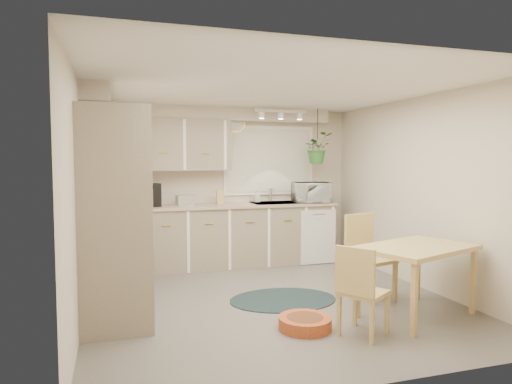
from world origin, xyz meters
TOP-DOWN VIEW (x-y plane):
  - floor at (0.00, 0.00)m, footprint 4.20×4.20m
  - ceiling at (0.00, 0.00)m, footprint 4.20×4.20m
  - wall_back at (0.00, 2.10)m, footprint 4.00×0.04m
  - wall_front at (0.00, -2.10)m, footprint 4.00×0.04m
  - wall_left at (-2.00, 0.00)m, footprint 0.04×4.20m
  - wall_right at (2.00, 0.00)m, footprint 0.04×4.20m
  - base_cab_left at (-1.70, 0.88)m, footprint 0.60×1.85m
  - base_cab_back at (-0.20, 1.80)m, footprint 3.60×0.60m
  - counter_left at (-1.69, 0.88)m, footprint 0.64×1.89m
  - counter_back at (-0.20, 1.79)m, footprint 3.64×0.64m
  - oven_stack at (-1.68, -0.38)m, footprint 0.65×0.65m
  - wall_oven_face at (-1.35, -0.38)m, footprint 0.02×0.56m
  - upper_cab_left at (-1.82, 1.00)m, footprint 0.35×2.00m
  - upper_cab_back at (-1.00, 1.93)m, footprint 2.00×0.35m
  - soffit_left at (-1.85, 1.00)m, footprint 0.30×2.00m
  - soffit_back at (-0.20, 1.95)m, footprint 3.60×0.30m
  - cooktop at (-1.68, 0.30)m, footprint 0.52×0.58m
  - range_hood at (-1.70, 0.30)m, footprint 0.40×0.60m
  - window_blinds at (0.70, 2.07)m, footprint 1.40×0.02m
  - window_frame at (0.70, 2.08)m, footprint 1.50×0.02m
  - sink at (0.70, 1.80)m, footprint 0.70×0.48m
  - dishwasher_front at (1.30, 1.49)m, footprint 0.58×0.02m
  - track_light_bar at (0.70, 1.55)m, footprint 0.80×0.04m
  - wall_clock at (0.15, 2.07)m, footprint 0.30×0.03m
  - dining_table at (1.27, -0.93)m, footprint 1.35×1.12m
  - chair_left at (0.48, -1.23)m, footprint 0.54×0.54m
  - chair_back at (1.14, -0.29)m, footprint 0.55×0.55m
  - braided_rug at (0.15, -0.04)m, footprint 1.29×1.00m
  - pet_bed at (0.03, -0.95)m, footprint 0.52×0.52m
  - microwave at (1.27, 1.70)m, footprint 0.61×0.40m
  - soap_bottle at (0.45, 1.95)m, footprint 0.13×0.20m
  - hanging_plant at (1.37, 1.70)m, footprint 0.50×0.54m
  - coffee_maker at (-1.15, 1.80)m, footprint 0.21×0.25m
  - toaster at (-0.69, 1.82)m, footprint 0.27×0.19m
  - knife_block at (-0.17, 1.85)m, footprint 0.10×0.10m

SIDE VIEW (x-z plane):
  - floor at x=0.00m, z-range 0.00..0.00m
  - braided_rug at x=0.15m, z-range 0.00..0.01m
  - pet_bed at x=0.03m, z-range 0.00..0.12m
  - dining_table at x=1.27m, z-range 0.00..0.73m
  - chair_left at x=0.48m, z-range 0.00..0.84m
  - dishwasher_front at x=1.30m, z-range 0.01..0.84m
  - base_cab_left at x=-1.70m, z-range 0.00..0.90m
  - base_cab_back at x=-0.20m, z-range 0.00..0.90m
  - chair_back at x=1.14m, z-range 0.00..0.97m
  - sink at x=0.70m, z-range 0.85..0.95m
  - counter_left at x=-1.69m, z-range 0.90..0.94m
  - counter_back at x=-0.20m, z-range 0.90..0.94m
  - cooktop at x=-1.68m, z-range 0.93..0.95m
  - soap_bottle at x=0.45m, z-range 0.94..1.03m
  - toaster at x=-0.69m, z-range 0.94..1.09m
  - knife_block at x=-0.17m, z-range 0.94..1.15m
  - oven_stack at x=-1.68m, z-range 0.00..2.10m
  - wall_oven_face at x=-1.35m, z-range 0.76..1.34m
  - coffee_maker at x=-1.15m, z-range 0.94..1.27m
  - microwave at x=1.27m, z-range 0.94..1.33m
  - wall_back at x=0.00m, z-range 0.00..2.40m
  - wall_front at x=0.00m, z-range 0.00..2.40m
  - wall_left at x=-2.00m, z-range 0.00..2.40m
  - wall_right at x=2.00m, z-range 0.00..2.40m
  - range_hood at x=-1.70m, z-range 1.33..1.47m
  - window_blinds at x=0.70m, z-range 1.10..2.10m
  - window_frame at x=0.70m, z-range 1.05..2.15m
  - hanging_plant at x=1.37m, z-range 1.55..1.93m
  - upper_cab_left at x=-1.82m, z-range 1.45..2.20m
  - upper_cab_back at x=-1.00m, z-range 1.45..2.20m
  - wall_clock at x=0.15m, z-range 2.03..2.33m
  - soffit_left at x=-1.85m, z-range 2.20..2.40m
  - soffit_back at x=-0.20m, z-range 2.20..2.40m
  - track_light_bar at x=0.70m, z-range 2.31..2.35m
  - ceiling at x=0.00m, z-range 2.40..2.40m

